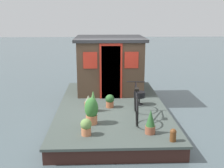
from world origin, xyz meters
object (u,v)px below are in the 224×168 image
object	(u,v)px
bicycle	(136,103)
potted_plant_rosemary	(88,101)
houseboat_cabin	(110,64)
potted_plant_lavender	(93,102)
potted_plant_fern	(150,122)
mooring_bollard	(173,135)
potted_plant_mint	(91,111)
potted_plant_succulent	(110,101)
charcoal_grill	(139,95)
potted_plant_ivy	(86,127)

from	to	relation	value
bicycle	potted_plant_rosemary	bearing A→B (deg)	53.53
bicycle	potted_plant_rosemary	distance (m)	1.62
houseboat_cabin	potted_plant_lavender	size ratio (longest dim) A/B	3.95
potted_plant_fern	mooring_bollard	world-z (taller)	potted_plant_fern
potted_plant_rosemary	potted_plant_fern	xyz separation A→B (m)	(-1.96, -1.49, 0.11)
potted_plant_mint	mooring_bollard	size ratio (longest dim) A/B	2.36
houseboat_cabin	potted_plant_fern	bearing A→B (deg)	-167.94
potted_plant_succulent	potted_plant_lavender	xyz separation A→B (m)	(-0.31, 0.48, 0.08)
mooring_bollard	charcoal_grill	bearing A→B (deg)	8.90
potted_plant_succulent	charcoal_grill	world-z (taller)	charcoal_grill
bicycle	houseboat_cabin	bearing A→B (deg)	12.29
houseboat_cabin	potted_plant_succulent	distance (m)	2.03
bicycle	mooring_bollard	xyz separation A→B (m)	(-1.43, -0.62, -0.25)
potted_plant_succulent	potted_plant_fern	bearing A→B (deg)	-155.01
bicycle	potted_plant_succulent	bearing A→B (deg)	37.96
bicycle	potted_plant_fern	distance (m)	1.04
potted_plant_rosemary	charcoal_grill	size ratio (longest dim) A/B	0.87
potted_plant_succulent	charcoal_grill	size ratio (longest dim) A/B	0.98
potted_plant_rosemary	charcoal_grill	xyz separation A→B (m)	(0.12, -1.52, 0.13)
potted_plant_lavender	charcoal_grill	world-z (taller)	potted_plant_lavender
potted_plant_ivy	charcoal_grill	bearing A→B (deg)	-35.13
potted_plant_rosemary	potted_plant_ivy	world-z (taller)	potted_plant_ivy
potted_plant_succulent	bicycle	bearing A→B (deg)	-142.04
potted_plant_ivy	mooring_bollard	world-z (taller)	potted_plant_ivy
potted_plant_mint	potted_plant_fern	size ratio (longest dim) A/B	1.18
bicycle	mooring_bollard	bearing A→B (deg)	-156.39
potted_plant_succulent	potted_plant_rosemary	bearing A→B (deg)	80.58
potted_plant_mint	charcoal_grill	distance (m)	2.01
houseboat_cabin	potted_plant_succulent	bearing A→B (deg)	178.02
potted_plant_mint	potted_plant_fern	bearing A→B (deg)	-115.00
potted_plant_lavender	potted_plant_rosemary	bearing A→B (deg)	20.09
houseboat_cabin	potted_plant_ivy	bearing A→B (deg)	170.12
potted_plant_succulent	potted_plant_rosemary	world-z (taller)	potted_plant_succulent
potted_plant_succulent	potted_plant_fern	xyz separation A→B (m)	(-1.86, -0.87, 0.07)
potted_plant_succulent	potted_plant_lavender	world-z (taller)	potted_plant_lavender
potted_plant_lavender	potted_plant_ivy	size ratio (longest dim) A/B	1.53
potted_plant_lavender	potted_plant_ivy	distance (m)	1.59
bicycle	potted_plant_ivy	distance (m)	1.64
potted_plant_mint	mooring_bollard	bearing A→B (deg)	-120.60
potted_plant_fern	potted_plant_ivy	xyz separation A→B (m)	(-0.03, 1.46, -0.07)
potted_plant_fern	potted_plant_ivy	world-z (taller)	potted_plant_fern
potted_plant_rosemary	bicycle	bearing A→B (deg)	-126.47
potted_plant_succulent	potted_plant_lavender	size ratio (longest dim) A/B	0.65
potted_plant_succulent	potted_plant_rosemary	xyz separation A→B (m)	(0.10, 0.63, -0.04)
potted_plant_succulent	charcoal_grill	bearing A→B (deg)	-75.98
potted_plant_fern	charcoal_grill	world-z (taller)	potted_plant_fern
houseboat_cabin	potted_plant_mint	bearing A→B (deg)	169.85
potted_plant_lavender	potted_plant_rosemary	world-z (taller)	potted_plant_lavender
houseboat_cabin	potted_plant_rosemary	bearing A→B (deg)	158.83
houseboat_cabin	mooring_bollard	xyz separation A→B (m)	(-4.17, -1.22, -0.80)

